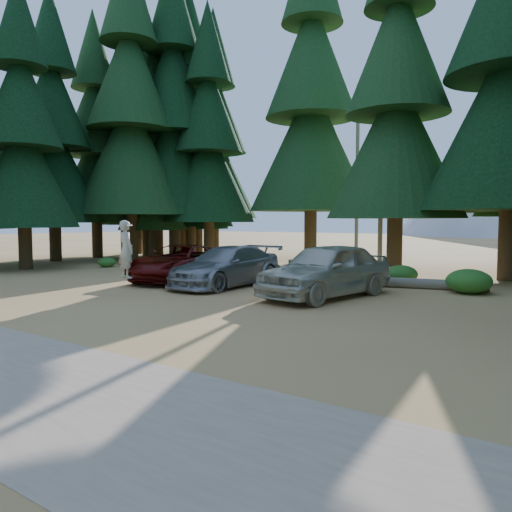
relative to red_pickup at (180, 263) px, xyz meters
The scene contains 19 objects.
ground 5.34m from the red_pickup, 49.02° to the right, with size 160.00×160.00×0.00m, color #AA7748.
forest_belt_north 11.56m from the red_pickup, 72.51° to the left, with size 36.00×7.00×22.00m, color black, non-canonical shape.
forest_belt_west 12.05m from the red_pickup, behind, with size 6.00×22.00×22.00m, color black, non-canonical shape.
snag_front 12.51m from the red_pickup, 67.89° to the left, with size 0.24×0.24×12.00m, color #6E6958.
snag_back 12.95m from the red_pickup, 79.30° to the left, with size 0.20×0.20×10.00m, color #6E6958.
red_pickup is the anchor object (origin of this frame).
silver_minivan_center 2.59m from the red_pickup, ahead, with size 2.06×5.06×1.47m, color #94969B.
silver_minivan_right 6.83m from the red_pickup, ahead, with size 2.04×5.08×1.73m, color beige.
frisbee_player 3.95m from the red_pickup, 72.34° to the right, with size 0.78×0.61×1.90m.
log_left 6.01m from the red_pickup, 53.92° to the left, with size 0.27×0.27×3.81m, color #6E6958.
log_mid 8.31m from the red_pickup, 40.18° to the left, with size 0.27×0.27×3.26m, color #6E6958.
log_right 8.63m from the red_pickup, 20.89° to the left, with size 0.36×0.36×5.68m, color #6E6958.
shrub_far_left 6.96m from the red_pickup, 139.58° to the left, with size 0.90×0.90×0.49m, color #226F21.
shrub_left 3.28m from the red_pickup, 90.40° to the left, with size 0.85×0.85×0.47m, color #226F21.
shrub_center_left 3.49m from the red_pickup, 91.12° to the left, with size 0.94×0.94×0.52m, color #226F21.
shrub_center_right 6.79m from the red_pickup, 62.49° to the left, with size 0.98×0.98×0.54m, color #226F21.
shrub_right 8.74m from the red_pickup, 30.63° to the left, with size 1.26×1.26×0.69m, color #226F21.
shrub_far_right 10.73m from the red_pickup, 16.19° to the left, with size 1.48×1.48×0.81m, color #226F21.
shrub_edge_west 7.59m from the red_pickup, 163.68° to the left, with size 0.92×0.92×0.51m, color #226F21.
Camera 1 is at (10.56, -10.49, 2.40)m, focal length 35.00 mm.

